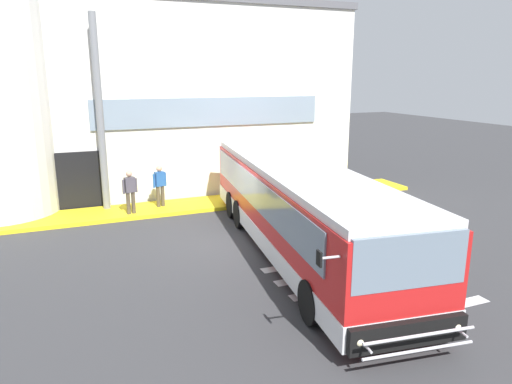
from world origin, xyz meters
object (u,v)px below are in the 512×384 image
object	(u,v)px
bus_main_foreground	(298,210)
passenger_by_doorway	(160,184)
entry_support_column	(100,114)
passenger_near_column	(130,190)
safety_bollard_yellow	(283,195)

from	to	relation	value
bus_main_foreground	passenger_by_doorway	distance (m)	6.96
entry_support_column	passenger_near_column	world-z (taller)	entry_support_column
bus_main_foreground	passenger_near_column	distance (m)	7.10
passenger_near_column	safety_bollard_yellow	distance (m)	6.19
passenger_by_doorway	safety_bollard_yellow	size ratio (longest dim) A/B	1.86
bus_main_foreground	safety_bollard_yellow	size ratio (longest dim) A/B	14.08
entry_support_column	bus_main_foreground	world-z (taller)	entry_support_column
entry_support_column	safety_bollard_yellow	bearing A→B (deg)	-14.58
passenger_near_column	safety_bollard_yellow	world-z (taller)	passenger_near_column
entry_support_column	safety_bollard_yellow	xyz separation A→B (m)	(6.92, -1.80, -3.42)
entry_support_column	passenger_by_doorway	xyz separation A→B (m)	(2.05, -0.55, -2.79)
bus_main_foreground	entry_support_column	bearing A→B (deg)	126.39
passenger_near_column	bus_main_foreground	bearing A→B (deg)	-53.33
bus_main_foreground	passenger_near_column	bearing A→B (deg)	126.67
entry_support_column	bus_main_foreground	size ratio (longest dim) A/B	0.59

